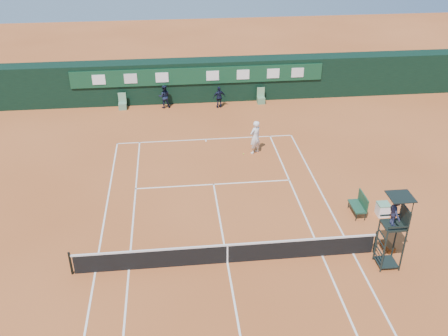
# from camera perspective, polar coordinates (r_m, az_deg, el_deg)

# --- Properties ---
(ground) EXTENTS (90.00, 90.00, 0.00)m
(ground) POSITION_cam_1_polar(r_m,az_deg,el_deg) (21.44, 0.39, -10.76)
(ground) COLOR #BC5D2C
(ground) RESTS_ON ground
(court_lines) EXTENTS (11.05, 23.85, 0.01)m
(court_lines) POSITION_cam_1_polar(r_m,az_deg,el_deg) (21.44, 0.39, -10.75)
(court_lines) COLOR silver
(court_lines) RESTS_ON ground
(tennis_net) EXTENTS (12.90, 0.10, 1.10)m
(tennis_net) POSITION_cam_1_polar(r_m,az_deg,el_deg) (21.12, 0.39, -9.70)
(tennis_net) COLOR black
(tennis_net) RESTS_ON ground
(back_wall) EXTENTS (40.00, 1.65, 3.00)m
(back_wall) POSITION_cam_1_polar(r_m,az_deg,el_deg) (37.16, -2.98, 10.01)
(back_wall) COLOR black
(back_wall) RESTS_ON ground
(linesman_chair_left) EXTENTS (0.55, 0.50, 1.15)m
(linesman_chair_left) POSITION_cam_1_polar(r_m,az_deg,el_deg) (36.53, -11.51, 7.10)
(linesman_chair_left) COLOR #598868
(linesman_chair_left) RESTS_ON ground
(linesman_chair_right) EXTENTS (0.55, 0.50, 1.15)m
(linesman_chair_right) POSITION_cam_1_polar(r_m,az_deg,el_deg) (36.92, 4.24, 7.86)
(linesman_chair_right) COLOR #57855B
(linesman_chair_right) RESTS_ON ground
(umpire_chair) EXTENTS (0.96, 0.95, 3.42)m
(umpire_chair) POSITION_cam_1_polar(r_m,az_deg,el_deg) (20.96, 18.98, -5.28)
(umpire_chair) COLOR black
(umpire_chair) RESTS_ON ground
(player_bench) EXTENTS (0.56, 1.20, 1.10)m
(player_bench) POSITION_cam_1_polar(r_m,az_deg,el_deg) (24.84, 15.27, -3.96)
(player_bench) COLOR #1A422F
(player_bench) RESTS_ON ground
(tennis_bag) EXTENTS (0.43, 0.76, 0.27)m
(tennis_bag) POSITION_cam_1_polar(r_m,az_deg,el_deg) (23.20, 18.22, -8.52)
(tennis_bag) COLOR black
(tennis_bag) RESTS_ON ground
(cooler) EXTENTS (0.57, 0.57, 0.65)m
(cooler) POSITION_cam_1_polar(r_m,az_deg,el_deg) (25.25, 17.70, -4.50)
(cooler) COLOR white
(cooler) RESTS_ON ground
(tennis_ball) EXTENTS (0.07, 0.07, 0.07)m
(tennis_ball) POSITION_cam_1_polar(r_m,az_deg,el_deg) (29.61, 2.24, 1.62)
(tennis_ball) COLOR #A7C72E
(tennis_ball) RESTS_ON ground
(player) EXTENTS (0.90, 0.83, 2.06)m
(player) POSITION_cam_1_polar(r_m,az_deg,el_deg) (29.39, 3.58, 3.53)
(player) COLOR white
(player) RESTS_ON ground
(ball_kid_left) EXTENTS (0.83, 0.66, 1.68)m
(ball_kid_left) POSITION_cam_1_polar(r_m,az_deg,el_deg) (36.11, -6.84, 8.12)
(ball_kid_left) COLOR black
(ball_kid_left) RESTS_ON ground
(ball_kid_right) EXTENTS (0.98, 0.57, 1.57)m
(ball_kid_right) POSITION_cam_1_polar(r_m,az_deg,el_deg) (35.88, -0.54, 8.09)
(ball_kid_right) COLOR black
(ball_kid_right) RESTS_ON ground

